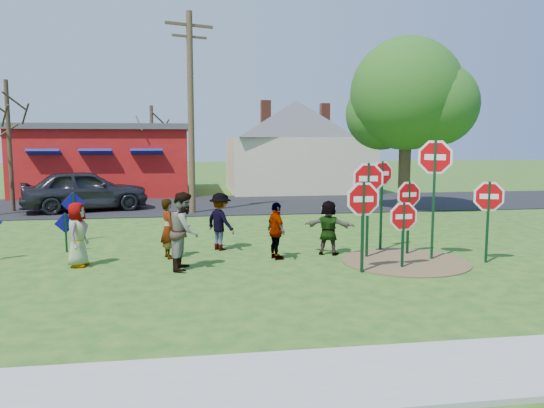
# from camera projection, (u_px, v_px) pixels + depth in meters

# --- Properties ---
(ground) EXTENTS (120.00, 120.00, 0.00)m
(ground) POSITION_uv_depth(u_px,v_px,m) (225.00, 259.00, 13.70)
(ground) COLOR #215117
(ground) RESTS_ON ground
(sidewalk) EXTENTS (22.00, 1.80, 0.08)m
(sidewalk) POSITION_uv_depth(u_px,v_px,m) (262.00, 384.00, 6.63)
(sidewalk) COLOR #9E9E99
(sidewalk) RESTS_ON ground
(road) EXTENTS (120.00, 7.50, 0.04)m
(road) POSITION_uv_depth(u_px,v_px,m) (209.00, 205.00, 24.98)
(road) COLOR black
(road) RESTS_ON ground
(dirt_patch) EXTENTS (3.20, 3.20, 0.03)m
(dirt_patch) POSITION_uv_depth(u_px,v_px,m) (405.00, 261.00, 13.40)
(dirt_patch) COLOR brown
(dirt_patch) RESTS_ON ground
(red_building) EXTENTS (9.40, 7.69, 3.90)m
(red_building) POSITION_uv_depth(u_px,v_px,m) (108.00, 159.00, 30.28)
(red_building) COLOR #A21210
(red_building) RESTS_ON ground
(cream_house) EXTENTS (9.40, 9.40, 6.50)m
(cream_house) POSITION_uv_depth(u_px,v_px,m) (296.00, 142.00, 31.84)
(cream_house) COLOR beige
(cream_house) RESTS_ON ground
(stop_sign_a) EXTENTS (1.07, 0.07, 2.26)m
(stop_sign_a) POSITION_uv_depth(u_px,v_px,m) (363.00, 207.00, 12.18)
(stop_sign_a) COLOR #0E361D
(stop_sign_a) RESTS_ON ground
(stop_sign_b) EXTENTS (0.90, 0.27, 2.62)m
(stop_sign_b) POSITION_uv_depth(u_px,v_px,m) (382.00, 182.00, 14.63)
(stop_sign_b) COLOR #0E361D
(stop_sign_b) RESTS_ON ground
(stop_sign_c) EXTENTS (1.02, 0.62, 3.23)m
(stop_sign_c) POSITION_uv_depth(u_px,v_px,m) (435.00, 172.00, 13.38)
(stop_sign_c) COLOR #0E361D
(stop_sign_c) RESTS_ON ground
(stop_sign_d) EXTENTS (0.95, 0.18, 2.10)m
(stop_sign_d) POSITION_uv_depth(u_px,v_px,m) (409.00, 200.00, 14.10)
(stop_sign_d) COLOR #0E361D
(stop_sign_d) RESTS_ON ground
(stop_sign_e) EXTENTS (0.95, 0.06, 1.73)m
(stop_sign_e) POSITION_uv_depth(u_px,v_px,m) (403.00, 221.00, 12.64)
(stop_sign_e) COLOR #0E361D
(stop_sign_e) RESTS_ON ground
(stop_sign_f) EXTENTS (0.98, 0.31, 2.19)m
(stop_sign_f) POSITION_uv_depth(u_px,v_px,m) (489.00, 202.00, 13.17)
(stop_sign_f) COLOR #0E361D
(stop_sign_f) RESTS_ON ground
(stop_sign_g) EXTENTS (1.12, 0.09, 2.64)m
(stop_sign_g) POSITION_uv_depth(u_px,v_px,m) (368.00, 188.00, 13.68)
(stop_sign_g) COLOR #0E361D
(stop_sign_g) RESTS_ON ground
(blue_diamond_c) EXTENTS (0.54, 0.27, 1.10)m
(blue_diamond_c) POSITION_uv_depth(u_px,v_px,m) (66.00, 228.00, 14.49)
(blue_diamond_c) COLOR #0E361D
(blue_diamond_c) RESTS_ON ground
(blue_diamond_d) EXTENTS (0.65, 0.31, 1.52)m
(blue_diamond_d) POSITION_uv_depth(u_px,v_px,m) (74.00, 211.00, 16.00)
(blue_diamond_d) COLOR #0E361D
(blue_diamond_d) RESTS_ON ground
(person_a) EXTENTS (0.63, 0.85, 1.58)m
(person_a) POSITION_uv_depth(u_px,v_px,m) (77.00, 235.00, 12.84)
(person_a) COLOR #394385
(person_a) RESTS_ON ground
(person_b) EXTENTS (0.54, 0.66, 1.56)m
(person_b) POSITION_uv_depth(u_px,v_px,m) (168.00, 229.00, 13.76)
(person_b) COLOR #247D60
(person_b) RESTS_ON ground
(person_c) EXTENTS (0.85, 1.01, 1.86)m
(person_c) POSITION_uv_depth(u_px,v_px,m) (184.00, 231.00, 12.57)
(person_c) COLOR brown
(person_c) RESTS_ON ground
(person_d) EXTENTS (1.09, 1.19, 1.61)m
(person_d) POSITION_uv_depth(u_px,v_px,m) (220.00, 222.00, 14.79)
(person_d) COLOR #313237
(person_d) RESTS_ON ground
(person_e) EXTENTS (0.60, 0.94, 1.48)m
(person_e) POSITION_uv_depth(u_px,v_px,m) (276.00, 231.00, 13.63)
(person_e) COLOR #4C2A5B
(person_e) RESTS_ON ground
(person_f) EXTENTS (1.42, 0.97, 1.47)m
(person_f) POSITION_uv_depth(u_px,v_px,m) (329.00, 228.00, 14.18)
(person_f) COLOR #225833
(person_f) RESTS_ON ground
(suv) EXTENTS (5.56, 3.41, 1.77)m
(suv) POSITION_uv_depth(u_px,v_px,m) (85.00, 190.00, 22.72)
(suv) COLOR #323337
(suv) RESTS_ON road
(utility_pole) EXTENTS (1.93, 0.77, 8.19)m
(utility_pole) POSITION_uv_depth(u_px,v_px,m) (191.00, 109.00, 21.66)
(utility_pole) COLOR #4C3823
(utility_pole) RESTS_ON ground
(leafy_tree) EXTENTS (5.16, 4.71, 7.34)m
(leafy_tree) POSITION_uv_depth(u_px,v_px,m) (409.00, 100.00, 22.24)
(leafy_tree) COLOR #382819
(leafy_tree) RESTS_ON ground
(bare_tree_east) EXTENTS (1.80, 1.80, 4.82)m
(bare_tree_east) POSITION_uv_depth(u_px,v_px,m) (152.00, 139.00, 27.55)
(bare_tree_east) COLOR #382819
(bare_tree_east) RESTS_ON ground
(bare_tree_mid) EXTENTS (1.80, 1.80, 5.56)m
(bare_tree_mid) POSITION_uv_depth(u_px,v_px,m) (8.00, 127.00, 22.26)
(bare_tree_mid) COLOR #382819
(bare_tree_mid) RESTS_ON ground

